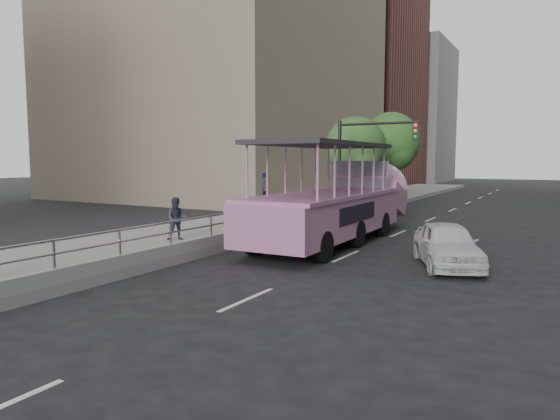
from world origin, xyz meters
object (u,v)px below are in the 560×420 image
Objects in this scene: duck_boat at (339,204)px; traffic_signal at (362,154)px; pedestrian_mid at (177,219)px; parking_sign at (264,198)px; street_tree_far at (392,144)px; street_tree_near at (357,149)px; car at (447,244)px.

duck_boat is 2.25× the size of traffic_signal.
pedestrian_mid is 0.58× the size of parking_sign.
traffic_signal is at bearing 31.19° from pedestrian_mid.
duck_boat is 15.30m from street_tree_far.
street_tree_near reaches higher than pedestrian_mid.
street_tree_far is (-0.10, 16.68, 2.60)m from parking_sign.
street_tree_far is (-7.35, 17.89, 3.63)m from car.
car is 10.72m from traffic_signal.
street_tree_far is (0.20, 6.00, 0.49)m from street_tree_near.
car is at bearing -32.36° from duck_boat.
pedestrian_mid is 13.90m from street_tree_near.
street_tree_far is at bearing 88.09° from street_tree_near.
pedestrian_mid is at bearing -97.10° from street_tree_near.
car is at bearing -30.77° from pedestrian_mid.
street_tree_near is at bearing 91.63° from parking_sign.
pedestrian_mid is at bearing -124.96° from parking_sign.
duck_boat reaches higher than pedestrian_mid.
parking_sign is (-7.24, 1.21, 1.03)m from car.
pedestrian_mid is 0.24× the size of street_tree_far.
street_tree_far reaches higher than duck_boat.
duck_boat is 3.05m from parking_sign.
parking_sign is at bearing -100.11° from traffic_signal.
traffic_signal is (-5.95, 8.46, 2.82)m from car.
traffic_signal is (1.29, 7.25, 1.79)m from parking_sign.
duck_boat is 7.50× the size of pedestrian_mid.
duck_boat is 2.94× the size of car.
car is 7.42m from parking_sign.
street_tree_far reaches higher than car.
street_tree_far is at bearing 88.61° from car.
traffic_signal is at bearing -81.57° from street_tree_far.
street_tree_near is at bearing 107.05° from duck_boat.
car is 0.62× the size of street_tree_far.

